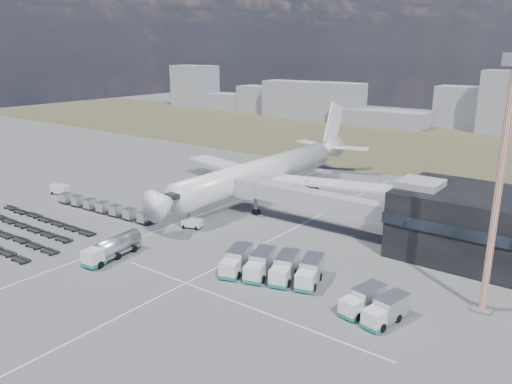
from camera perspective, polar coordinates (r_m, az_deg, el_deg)
The scene contains 16 objects.
ground at distance 83.70m, azimuth -11.96°, elevation -5.28°, with size 420.00×420.00×0.00m, color #565659.
grass_strip at distance 173.82m, azimuth 16.44°, elevation 5.43°, with size 420.00×90.00×0.01m, color brown.
lane_markings at distance 79.03m, azimuth -5.61°, elevation -6.29°, with size 47.12×110.00×0.01m.
terminal at distance 79.30m, azimuth 26.49°, elevation -3.83°, with size 30.40×16.40×11.00m.
jet_bridge at distance 86.96m, azimuth 5.09°, elevation -0.65°, with size 30.30×3.80×7.05m.
airliner at distance 105.05m, azimuth 1.21°, elevation 2.45°, with size 51.59×64.53×17.62m.
skyline at distance 205.68m, azimuth 25.09°, elevation 8.58°, with size 296.94×27.30×22.76m.
fuel_tanker at distance 77.16m, azimuth -16.09°, elevation -6.15°, with size 3.64×10.13×3.20m.
pushback_tug at distance 87.34m, azimuth -7.30°, elevation -3.61°, with size 3.42×1.92×1.52m, color silver.
utility_van at distance 114.36m, azimuth -21.50°, elevation 0.26°, with size 3.91×1.77×2.12m, color silver.
catering_truck at distance 103.25m, azimuth 3.57°, elevation 0.04°, with size 4.49×7.12×3.04m.
service_trucks_near at distance 68.37m, azimuth 1.88°, elevation -8.46°, with size 14.52×10.69×2.88m.
service_trucks_far at distance 60.55m, azimuth 13.37°, elevation -12.46°, with size 6.70×7.55×2.65m.
uld_row at distance 98.69m, azimuth -17.14°, elevation -1.66°, with size 25.04×3.29×1.94m.
baggage_dollies at distance 95.36m, azimuth -26.33°, elevation -3.76°, with size 31.78×14.84×0.71m.
floodlight_mast at distance 61.35m, azimuth 25.95°, elevation 0.15°, with size 2.82×2.28×29.55m.
Camera 1 is at (59.73, -50.49, 29.81)m, focal length 35.00 mm.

